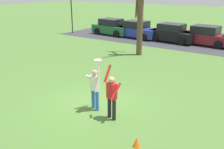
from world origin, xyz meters
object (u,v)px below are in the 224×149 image
at_px(person_catcher, 95,86).
at_px(lamppost_by_lot, 71,8).
at_px(parked_car_green, 112,27).
at_px(parked_car_black, 172,33).
at_px(person_defender, 112,94).
at_px(field_cone_orange, 137,142).
at_px(parked_car_maroon, 206,36).
at_px(frisbee_disc, 98,60).
at_px(parked_car_blue, 137,30).
at_px(bare_tree_tall, 141,9).

distance_m(person_catcher, lamppost_by_lot, 17.76).
relative_size(parked_car_green, parked_car_black, 1.00).
distance_m(person_catcher, person_defender, 1.00).
height_order(person_defender, field_cone_orange, person_defender).
distance_m(parked_car_maroon, field_cone_orange, 15.97).
bearing_deg(frisbee_disc, parked_car_black, 99.89).
relative_size(parked_car_black, parked_car_maroon, 1.00).
height_order(lamppost_by_lot, field_cone_orange, lamppost_by_lot).
relative_size(parked_car_green, lamppost_by_lot, 1.00).
bearing_deg(field_cone_orange, parked_car_maroon, 97.18).
bearing_deg(parked_car_blue, person_defender, -59.68).
bearing_deg(parked_car_black, bare_tree_tall, -87.70).
xyz_separation_m(parked_car_green, parked_car_black, (6.43, 0.05, 0.00)).
bearing_deg(frisbee_disc, parked_car_green, 122.12).
distance_m(parked_car_green, parked_car_maroon, 9.28).
distance_m(person_catcher, parked_car_green, 16.61).
height_order(person_defender, bare_tree_tall, bare_tree_tall).
xyz_separation_m(frisbee_disc, lamppost_by_lot, (-12.79, 12.50, 0.49)).
bearing_deg(field_cone_orange, parked_car_green, 126.15).
bearing_deg(field_cone_orange, person_catcher, 153.67).
height_order(frisbee_disc, bare_tree_tall, bare_tree_tall).
bearing_deg(parked_car_blue, parked_car_maroon, 9.16).
bearing_deg(parked_car_blue, frisbee_disc, -61.89).
xyz_separation_m(parked_car_green, bare_tree_tall, (6.14, -5.57, 2.45)).
bearing_deg(parked_car_black, parked_car_blue, -173.74).
bearing_deg(parked_car_green, field_cone_orange, -48.53).
xyz_separation_m(person_defender, parked_car_blue, (-6.72, 14.40, -0.25)).
height_order(person_defender, lamppost_by_lot, lamppost_by_lot).
distance_m(person_defender, bare_tree_tall, 9.76).
relative_size(person_defender, field_cone_orange, 6.38).
distance_m(parked_car_green, bare_tree_tall, 8.64).
relative_size(frisbee_disc, parked_car_blue, 0.06).
xyz_separation_m(parked_car_blue, field_cone_orange, (8.31, -15.41, -0.57)).
height_order(parked_car_green, lamppost_by_lot, lamppost_by_lot).
xyz_separation_m(parked_car_maroon, lamppost_by_lot, (-13.14, -2.12, 1.86)).
relative_size(parked_car_blue, parked_car_maroon, 1.00).
xyz_separation_m(person_defender, field_cone_orange, (1.60, -1.01, -0.82)).
distance_m(parked_car_green, parked_car_black, 6.43).
bearing_deg(lamppost_by_lot, parked_car_black, 9.63).
distance_m(person_catcher, bare_tree_tall, 9.21).
bearing_deg(parked_car_maroon, bare_tree_tall, -112.31).
distance_m(frisbee_disc, lamppost_by_lot, 17.89).
xyz_separation_m(parked_car_black, lamppost_by_lot, (-10.30, -1.75, 1.86)).
height_order(parked_car_green, field_cone_orange, parked_car_green).
bearing_deg(person_defender, frisbee_disc, -0.00).
xyz_separation_m(frisbee_disc, parked_car_black, (-2.48, 14.25, -1.37)).
bearing_deg(parked_car_black, field_cone_orange, -67.33).
relative_size(bare_tree_tall, field_cone_orange, 21.29).
bearing_deg(parked_car_blue, field_cone_orange, -56.33).
bearing_deg(person_catcher, field_cone_orange, -11.22).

